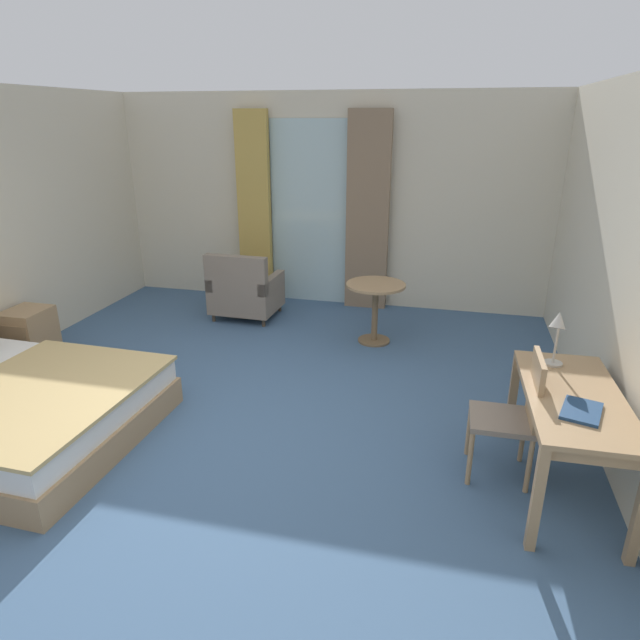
# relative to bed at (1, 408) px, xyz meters

# --- Properties ---
(ground) EXTENTS (6.42, 7.95, 0.10)m
(ground) POSITION_rel_bed_xyz_m (1.78, 0.37, -0.29)
(ground) COLOR #426084
(wall_back) EXTENTS (6.02, 0.12, 2.77)m
(wall_back) POSITION_rel_bed_xyz_m (1.78, 4.09, 1.14)
(wall_back) COLOR beige
(wall_back) RESTS_ON ground
(balcony_glass_door) EXTENTS (1.12, 0.02, 2.44)m
(balcony_glass_door) POSITION_rel_bed_xyz_m (1.55, 4.01, 0.98)
(balcony_glass_door) COLOR silver
(balcony_glass_door) RESTS_ON ground
(curtain_panel_left) EXTENTS (0.45, 0.10, 2.55)m
(curtain_panel_left) POSITION_rel_bed_xyz_m (0.77, 3.91, 1.03)
(curtain_panel_left) COLOR tan
(curtain_panel_left) RESTS_ON ground
(curtain_panel_right) EXTENTS (0.55, 0.10, 2.55)m
(curtain_panel_right) POSITION_rel_bed_xyz_m (2.33, 3.91, 1.03)
(curtain_panel_right) COLOR #897056
(curtain_panel_right) RESTS_ON ground
(bed) EXTENTS (2.21, 1.85, 0.97)m
(bed) POSITION_rel_bed_xyz_m (0.00, 0.00, 0.00)
(bed) COLOR tan
(bed) RESTS_ON ground
(nightstand) EXTENTS (0.40, 0.46, 0.56)m
(nightstand) POSITION_rel_bed_xyz_m (-0.85, 1.33, 0.04)
(nightstand) COLOR tan
(nightstand) RESTS_ON ground
(writing_desk) EXTENTS (0.65, 1.36, 0.75)m
(writing_desk) POSITION_rel_bed_xyz_m (4.30, 0.34, 0.41)
(writing_desk) COLOR tan
(writing_desk) RESTS_ON ground
(desk_chair) EXTENTS (0.44, 0.42, 0.95)m
(desk_chair) POSITION_rel_bed_xyz_m (3.96, 0.43, 0.28)
(desk_chair) COLOR gray
(desk_chair) RESTS_ON ground
(desk_lamp) EXTENTS (0.16, 0.23, 0.46)m
(desk_lamp) POSITION_rel_bed_xyz_m (4.21, 0.73, 0.81)
(desk_lamp) COLOR #B7B2A8
(desk_lamp) RESTS_ON writing_desk
(closed_book) EXTENTS (0.30, 0.37, 0.02)m
(closed_book) POSITION_rel_bed_xyz_m (4.29, 0.09, 0.51)
(closed_book) COLOR navy
(closed_book) RESTS_ON writing_desk
(armchair_by_window) EXTENTS (0.82, 0.74, 0.88)m
(armchair_by_window) POSITION_rel_bed_xyz_m (0.90, 3.10, 0.10)
(armchair_by_window) COLOR gray
(armchair_by_window) RESTS_ON ground
(round_cafe_table) EXTENTS (0.67, 0.67, 0.70)m
(round_cafe_table) POSITION_rel_bed_xyz_m (2.64, 2.69, 0.27)
(round_cafe_table) COLOR tan
(round_cafe_table) RESTS_ON ground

